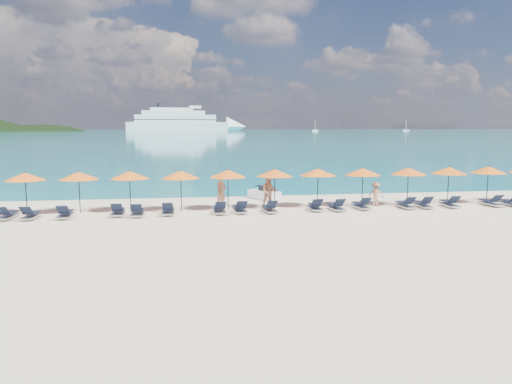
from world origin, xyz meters
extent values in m
plane|color=beige|center=(0.00, 0.00, 0.00)|extent=(1400.00, 1400.00, 0.00)
cube|color=#1FA9B2|center=(0.00, 660.00, 0.01)|extent=(1600.00, 1300.00, 0.01)
ellipsoid|color=black|center=(-150.00, 560.00, -35.00)|extent=(162.00, 126.00, 85.50)
cube|color=silver|center=(-3.27, 540.55, 5.00)|extent=(110.56, 23.00, 10.00)
cone|color=silver|center=(62.74, 542.35, 5.00)|extent=(22.60, 22.60, 22.01)
cube|color=silver|center=(-5.27, 540.50, 14.01)|extent=(88.48, 19.40, 8.00)
cube|color=silver|center=(-7.27, 540.44, 20.01)|extent=(68.62, 16.86, 5.00)
cube|color=silver|center=(-9.27, 540.39, 24.01)|extent=(46.53, 13.26, 3.50)
cube|color=black|center=(-5.27, 540.50, 12.51)|extent=(89.58, 19.63, 0.90)
cube|color=black|center=(-5.27, 540.50, 16.01)|extent=(87.37, 19.17, 0.90)
cylinder|color=black|center=(-23.07, 540.01, 28.01)|extent=(4.40, 4.40, 5.50)
cube|color=silver|center=(141.10, 494.32, 0.85)|extent=(6.39, 2.13, 1.70)
cylinder|color=silver|center=(141.10, 494.32, 6.39)|extent=(0.38, 0.38, 10.64)
cube|color=silver|center=(256.38, 520.63, 0.89)|extent=(6.69, 2.23, 1.78)
cylinder|color=silver|center=(256.38, 520.63, 6.69)|extent=(0.40, 0.40, 11.15)
cube|color=silver|center=(1.40, 8.53, 0.29)|extent=(1.94, 2.46, 0.54)
cube|color=black|center=(1.50, 8.36, 0.68)|extent=(0.91, 1.09, 0.34)
cylinder|color=black|center=(1.10, 9.03, 0.83)|extent=(0.49, 0.32, 0.06)
imported|color=tan|center=(-1.64, 5.28, 0.94)|extent=(0.81, 0.79, 1.88)
imported|color=tan|center=(1.08, 5.01, 0.94)|extent=(0.93, 0.57, 1.87)
imported|color=tan|center=(7.31, 4.65, 0.71)|extent=(1.01, 0.68, 1.43)
cylinder|color=black|center=(-11.91, 4.83, 1.10)|extent=(0.05, 0.05, 2.20)
cone|color=orange|center=(-11.91, 4.83, 2.02)|extent=(2.10, 2.10, 0.42)
sphere|color=black|center=(-11.91, 4.83, 2.24)|extent=(0.08, 0.08, 0.08)
cylinder|color=black|center=(-9.24, 4.91, 1.10)|extent=(0.05, 0.05, 2.20)
cone|color=orange|center=(-9.24, 4.91, 2.02)|extent=(2.10, 2.10, 0.42)
sphere|color=black|center=(-9.24, 4.91, 2.24)|extent=(0.08, 0.08, 0.08)
cylinder|color=black|center=(-6.60, 4.89, 1.10)|extent=(0.05, 0.05, 2.20)
cone|color=orange|center=(-6.60, 4.89, 2.02)|extent=(2.10, 2.10, 0.42)
sphere|color=black|center=(-6.60, 4.89, 2.24)|extent=(0.08, 0.08, 0.08)
cylinder|color=black|center=(-3.88, 4.67, 1.10)|extent=(0.05, 0.05, 2.20)
cone|color=orange|center=(-3.88, 4.67, 2.02)|extent=(2.10, 2.10, 0.42)
sphere|color=black|center=(-3.88, 4.67, 2.24)|extent=(0.08, 0.08, 0.08)
cylinder|color=black|center=(-1.29, 4.81, 1.10)|extent=(0.05, 0.05, 2.20)
cone|color=orange|center=(-1.29, 4.81, 2.02)|extent=(2.10, 2.10, 0.42)
sphere|color=black|center=(-1.29, 4.81, 2.24)|extent=(0.08, 0.08, 0.08)
cylinder|color=black|center=(1.38, 4.93, 1.10)|extent=(0.05, 0.05, 2.20)
cone|color=orange|center=(1.38, 4.93, 2.02)|extent=(2.10, 2.10, 0.42)
sphere|color=black|center=(1.38, 4.93, 2.24)|extent=(0.08, 0.08, 0.08)
cylinder|color=black|center=(3.91, 4.94, 1.10)|extent=(0.05, 0.05, 2.20)
cone|color=orange|center=(3.91, 4.94, 2.02)|extent=(2.10, 2.10, 0.42)
sphere|color=black|center=(3.91, 4.94, 2.24)|extent=(0.08, 0.08, 0.08)
cylinder|color=black|center=(6.53, 4.79, 1.10)|extent=(0.05, 0.05, 2.20)
cone|color=orange|center=(6.53, 4.79, 2.02)|extent=(2.10, 2.10, 0.42)
sphere|color=black|center=(6.53, 4.79, 2.24)|extent=(0.08, 0.08, 0.08)
cylinder|color=black|center=(9.31, 4.73, 1.10)|extent=(0.05, 0.05, 2.20)
cone|color=orange|center=(9.31, 4.73, 2.02)|extent=(2.10, 2.10, 0.42)
sphere|color=black|center=(9.31, 4.73, 2.24)|extent=(0.08, 0.08, 0.08)
cylinder|color=black|center=(11.92, 4.83, 1.10)|extent=(0.05, 0.05, 2.20)
cone|color=orange|center=(11.92, 4.83, 2.02)|extent=(2.10, 2.10, 0.42)
sphere|color=black|center=(11.92, 4.83, 2.24)|extent=(0.08, 0.08, 0.08)
cylinder|color=black|center=(14.54, 4.90, 1.10)|extent=(0.05, 0.05, 2.20)
cone|color=orange|center=(14.54, 4.90, 2.02)|extent=(2.10, 2.10, 0.42)
sphere|color=black|center=(14.54, 4.90, 2.24)|extent=(0.08, 0.08, 0.08)
cube|color=silver|center=(-12.51, 3.57, 0.14)|extent=(0.71, 1.73, 0.06)
cube|color=black|center=(-12.50, 3.82, 0.30)|extent=(0.61, 1.13, 0.04)
cube|color=black|center=(-12.54, 3.03, 0.55)|extent=(0.58, 0.57, 0.43)
cube|color=silver|center=(-11.36, 3.45, 0.14)|extent=(0.73, 1.74, 0.06)
cube|color=black|center=(-11.34, 3.70, 0.30)|extent=(0.62, 1.13, 0.04)
cube|color=black|center=(-11.39, 2.90, 0.55)|extent=(0.58, 0.57, 0.43)
cube|color=silver|center=(-9.72, 3.48, 0.14)|extent=(0.66, 1.71, 0.06)
cube|color=black|center=(-9.72, 3.73, 0.30)|extent=(0.57, 1.11, 0.04)
cube|color=black|center=(-9.71, 2.93, 0.55)|extent=(0.56, 0.55, 0.43)
cube|color=silver|center=(-7.14, 3.77, 0.14)|extent=(0.63, 1.70, 0.06)
cube|color=black|center=(-7.15, 4.02, 0.30)|extent=(0.55, 1.10, 0.04)
cube|color=black|center=(-7.14, 3.22, 0.55)|extent=(0.55, 0.54, 0.43)
cube|color=silver|center=(-6.13, 3.46, 0.14)|extent=(0.65, 1.71, 0.06)
cube|color=black|center=(-6.13, 3.71, 0.30)|extent=(0.57, 1.11, 0.04)
cube|color=black|center=(-6.14, 2.91, 0.55)|extent=(0.56, 0.55, 0.43)
cube|color=silver|center=(-4.57, 3.67, 0.14)|extent=(0.67, 1.72, 0.06)
cube|color=black|center=(-4.57, 3.92, 0.30)|extent=(0.59, 1.12, 0.04)
cube|color=black|center=(-4.59, 3.12, 0.55)|extent=(0.57, 0.55, 0.43)
cube|color=silver|center=(-1.88, 3.59, 0.14)|extent=(0.63, 1.70, 0.06)
cube|color=black|center=(-1.88, 3.84, 0.30)|extent=(0.56, 1.10, 0.04)
cube|color=black|center=(-1.87, 3.04, 0.55)|extent=(0.55, 0.54, 0.43)
cube|color=silver|center=(-0.77, 3.63, 0.14)|extent=(0.68, 1.72, 0.06)
cube|color=black|center=(-0.78, 3.88, 0.30)|extent=(0.59, 1.12, 0.04)
cube|color=black|center=(-0.75, 3.08, 0.55)|extent=(0.57, 0.56, 0.43)
cube|color=silver|center=(0.81, 3.52, 0.14)|extent=(0.72, 1.73, 0.06)
cube|color=black|center=(0.80, 3.77, 0.30)|extent=(0.61, 1.13, 0.04)
cube|color=black|center=(0.85, 2.97, 0.55)|extent=(0.58, 0.57, 0.43)
cube|color=silver|center=(3.41, 3.73, 0.14)|extent=(0.70, 1.73, 0.06)
cube|color=black|center=(3.42, 3.98, 0.30)|extent=(0.60, 1.13, 0.04)
cube|color=black|center=(3.38, 3.18, 0.55)|extent=(0.58, 0.56, 0.43)
cube|color=silver|center=(4.56, 3.58, 0.14)|extent=(0.69, 1.73, 0.06)
cube|color=black|center=(4.55, 3.83, 0.30)|extent=(0.60, 1.12, 0.04)
cube|color=black|center=(4.59, 3.03, 0.55)|extent=(0.57, 0.56, 0.43)
cube|color=silver|center=(6.11, 3.79, 0.14)|extent=(0.68, 1.72, 0.06)
cube|color=black|center=(6.10, 4.04, 0.30)|extent=(0.59, 1.12, 0.04)
cube|color=black|center=(6.13, 3.24, 0.55)|extent=(0.57, 0.56, 0.43)
cube|color=silver|center=(8.67, 3.68, 0.14)|extent=(0.63, 1.70, 0.06)
cube|color=black|center=(8.67, 3.93, 0.30)|extent=(0.55, 1.10, 0.04)
cube|color=black|center=(8.68, 3.13, 0.55)|extent=(0.55, 0.54, 0.43)
cube|color=silver|center=(9.76, 3.66, 0.14)|extent=(0.76, 1.75, 0.06)
cube|color=black|center=(9.78, 3.91, 0.30)|extent=(0.64, 1.14, 0.04)
cube|color=black|center=(9.71, 3.11, 0.55)|extent=(0.59, 0.58, 0.43)
cube|color=silver|center=(11.39, 3.66, 0.14)|extent=(0.76, 1.75, 0.06)
cube|color=black|center=(11.41, 3.91, 0.30)|extent=(0.64, 1.14, 0.04)
cube|color=black|center=(11.35, 3.11, 0.55)|extent=(0.59, 0.58, 0.43)
cube|color=silver|center=(14.00, 3.71, 0.14)|extent=(0.65, 1.71, 0.06)
cube|color=black|center=(14.00, 3.96, 0.30)|extent=(0.57, 1.11, 0.04)
cube|color=black|center=(14.01, 3.16, 0.55)|extent=(0.56, 0.55, 0.43)
cube|color=silver|center=(15.10, 3.50, 0.14)|extent=(0.70, 1.73, 0.06)
cube|color=black|center=(15.12, 3.75, 0.30)|extent=(0.60, 1.13, 0.04)
camera|label=1|loc=(-4.04, -22.58, 4.58)|focal=35.00mm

